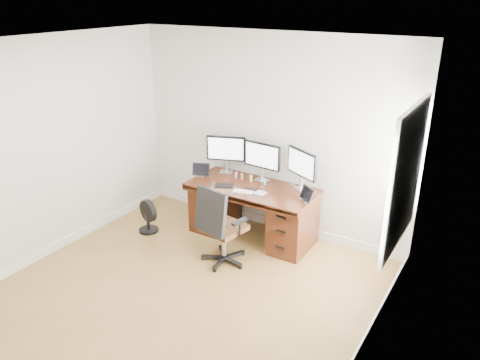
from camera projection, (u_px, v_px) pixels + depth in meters
The scene contains 19 objects.
ground at pixel (167, 307), 5.02m from camera, with size 4.50×4.50×0.00m, color olive.
back_wall at pixel (269, 135), 6.29m from camera, with size 4.00×0.10×2.70m, color silver.
right_wall at pixel (365, 240), 3.63m from camera, with size 0.10×4.50×2.70m.
desk at pixel (253, 210), 6.32m from camera, with size 1.70×0.80×0.75m.
office_chair at pixel (221, 238), 5.71m from camera, with size 0.63×0.63×1.03m.
floor_fan at pixel (148, 217), 6.51m from camera, with size 0.33×0.27×0.47m.
monitor_left at pixel (226, 150), 6.53m from camera, with size 0.53×0.22×0.53m.
monitor_center at pixel (262, 157), 6.25m from camera, with size 0.55×0.15×0.53m.
monitor_right at pixel (302, 165), 5.97m from camera, with size 0.50×0.29×0.53m.
tablet_left at pixel (201, 171), 6.47m from camera, with size 0.25×0.16×0.19m.
tablet_right at pixel (306, 195), 5.70m from camera, with size 0.23×0.20×0.19m.
keyboard at pixel (243, 192), 5.99m from camera, with size 0.25×0.11×0.01m, color white.
trackpad at pixel (260, 193), 5.96m from camera, with size 0.14×0.14×0.01m, color #B6B9BD.
drawing_tablet at pixel (224, 185), 6.19m from camera, with size 0.24×0.15×0.01m, color black.
phone at pixel (252, 189), 6.09m from camera, with size 0.12×0.06×0.01m, color black.
figurine_purple at pixel (236, 175), 6.42m from camera, with size 0.04×0.04×0.09m.
figurine_brown at pixel (242, 176), 6.38m from camera, with size 0.04×0.04×0.09m.
figurine_yellow at pixel (251, 178), 6.31m from camera, with size 0.04×0.04×0.09m.
figurine_blue at pixel (265, 181), 6.21m from camera, with size 0.04×0.04×0.09m.
Camera 1 is at (2.84, -3.11, 3.16)m, focal length 35.00 mm.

